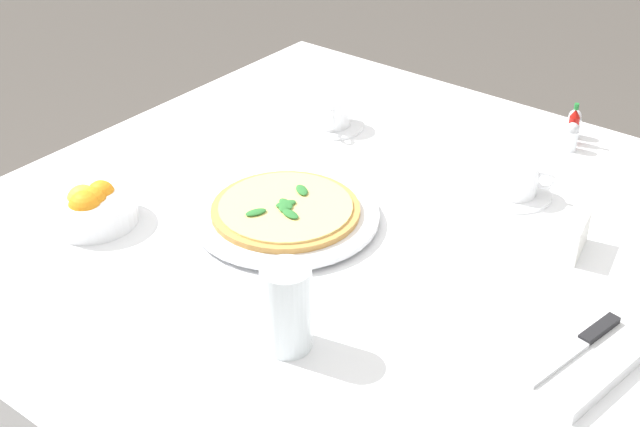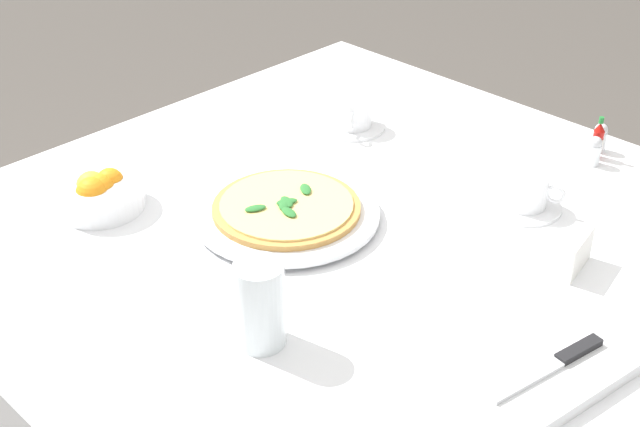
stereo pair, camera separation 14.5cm
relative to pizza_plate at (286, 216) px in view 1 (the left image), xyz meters
The scene contains 13 objects.
dining_table 0.18m from the pizza_plate, 121.21° to the left, with size 1.20×1.20×0.75m.
pizza_plate is the anchor object (origin of this frame).
pizza 0.01m from the pizza_plate, ahead, with size 0.25×0.25×0.02m.
coffee_cup_far_left 0.41m from the pizza_plate, 140.33° to the left, with size 0.13×0.13×0.06m.
coffee_cup_far_right 0.36m from the pizza_plate, 154.56° to the right, with size 0.13×0.13×0.06m.
water_glass_center_back 0.32m from the pizza_plate, 40.33° to the left, with size 0.07×0.07×0.13m.
napkin_folded 0.52m from the pizza_plate, 87.43° to the left, with size 0.24×0.16×0.02m.
dinner_knife 0.52m from the pizza_plate, 87.12° to the left, with size 0.20×0.05×0.01m.
citrus_bowl 0.32m from the pizza_plate, 52.31° to the right, with size 0.15×0.15×0.06m.
hot_sauce_bottle 0.61m from the pizza_plate, 155.81° to the left, with size 0.02×0.02×0.08m.
salt_shaker 0.59m from the pizza_plate, 153.81° to the left, with size 0.03×0.03×0.06m.
pepper_shaker 0.63m from the pizza_plate, 157.67° to the left, with size 0.03×0.03×0.06m.
menu_card 0.47m from the pizza_plate, 116.80° to the left, with size 0.09×0.02×0.06m.
Camera 1 is at (1.00, 0.71, 1.54)m, focal length 49.46 mm.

